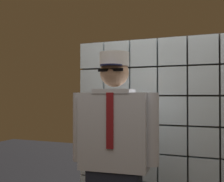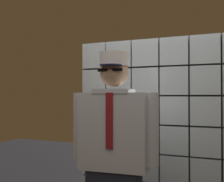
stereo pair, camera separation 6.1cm
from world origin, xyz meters
name	(u,v)px [view 2 (the right image)]	position (x,y,z in m)	size (l,w,h in m)	color
glass_block_wall	(160,139)	(0.00, 1.18, 1.02)	(1.78, 0.10, 2.08)	silver
standing_person	(114,160)	(-0.20, 0.43, 0.94)	(0.72, 0.32, 1.81)	#1E2333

